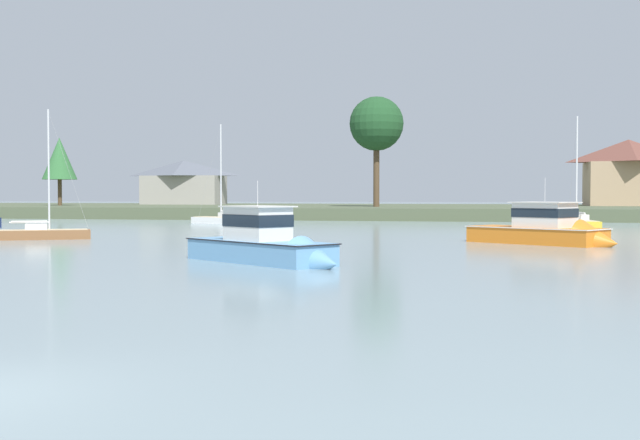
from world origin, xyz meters
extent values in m
cube|color=#4C563D|center=(0.00, 98.44, 0.70)|extent=(240.44, 40.08, 1.40)
cube|color=brown|center=(-20.93, 38.94, 0.09)|extent=(6.37, 4.33, 1.08)
cube|color=#CCB78E|center=(-20.93, 38.94, 0.65)|extent=(5.95, 3.99, 0.04)
cube|color=silver|center=(-21.21, 38.79, 0.86)|extent=(1.71, 1.55, 0.38)
cylinder|color=silver|center=(-20.48, 39.17, 4.71)|extent=(0.13, 0.13, 8.08)
cylinder|color=silver|center=(-21.60, 38.59, 1.15)|extent=(2.30, 1.26, 0.10)
cylinder|color=silver|center=(-21.60, 38.59, 1.20)|extent=(2.10, 1.17, 0.14)
cylinder|color=#999999|center=(-19.35, 39.75, 4.69)|extent=(2.28, 1.19, 8.03)
cube|color=gold|center=(16.29, 60.26, 0.12)|extent=(2.87, 7.77, 1.41)
cube|color=#CCB78E|center=(16.29, 60.26, 0.85)|extent=(2.58, 7.29, 0.04)
cube|color=silver|center=(16.33, 59.88, 1.09)|extent=(1.48, 1.80, 0.46)
cylinder|color=silver|center=(16.22, 60.86, 5.25)|extent=(0.15, 0.15, 8.78)
cylinder|color=silver|center=(16.39, 59.35, 1.42)|extent=(0.46, 3.03, 0.12)
cylinder|color=silver|center=(16.39, 59.35, 1.47)|extent=(0.45, 2.73, 0.14)
cylinder|color=#999999|center=(16.05, 62.37, 5.23)|extent=(0.36, 3.03, 8.73)
cube|color=white|center=(-17.36, 68.67, 0.09)|extent=(7.92, 5.07, 1.07)
cube|color=#CCB78E|center=(-17.36, 68.67, 0.65)|extent=(7.40, 4.65, 0.04)
cube|color=silver|center=(-17.01, 68.51, 0.90)|extent=(2.10, 1.91, 0.47)
cylinder|color=silver|center=(-17.93, 68.92, 5.42)|extent=(0.16, 0.16, 9.50)
cylinder|color=silver|center=(-16.51, 68.29, 1.24)|extent=(2.88, 1.38, 0.12)
cylinder|color=silver|center=(-16.51, 68.29, 1.29)|extent=(2.60, 1.27, 0.14)
cylinder|color=#999999|center=(-19.34, 69.55, 5.39)|extent=(2.85, 1.29, 9.45)
cube|color=orange|center=(11.47, 40.55, 0.23)|extent=(8.48, 7.23, 1.58)
cone|color=orange|center=(14.84, 38.15, 0.23)|extent=(3.44, 3.53, 2.68)
cube|color=silver|center=(11.47, 40.55, 0.99)|extent=(8.68, 7.42, 0.05)
cube|color=silver|center=(11.96, 40.20, 1.77)|extent=(3.95, 3.77, 1.51)
cube|color=#19232D|center=(11.96, 40.20, 1.92)|extent=(4.03, 3.84, 0.54)
cube|color=beige|center=(11.96, 40.20, 2.56)|extent=(4.48, 4.30, 0.06)
cylinder|color=silver|center=(11.96, 40.20, 3.32)|extent=(0.03, 0.03, 1.48)
cube|color=#669ECC|center=(-1.78, 24.20, 0.22)|extent=(7.83, 6.72, 1.53)
cone|color=#669ECC|center=(1.40, 21.80, 0.22)|extent=(3.09, 3.08, 2.18)
cube|color=black|center=(-1.78, 24.20, 0.96)|extent=(8.01, 6.90, 0.05)
cube|color=silver|center=(-1.87, 24.26, 1.74)|extent=(3.30, 3.15, 1.50)
cube|color=#19232D|center=(-1.87, 24.26, 1.89)|extent=(3.37, 3.22, 0.54)
cube|color=beige|center=(-1.87, 24.26, 2.52)|extent=(3.74, 3.60, 0.06)
cylinder|color=silver|center=(-1.87, 24.26, 3.12)|extent=(0.03, 0.03, 1.13)
sphere|color=#1E8C47|center=(14.28, 48.82, 0.06)|extent=(0.35, 0.35, 0.35)
torus|color=#333338|center=(14.28, 48.82, 0.27)|extent=(0.12, 0.12, 0.02)
cylinder|color=brown|center=(-4.42, 89.99, 5.82)|extent=(0.76, 0.76, 8.85)
sphere|color=#1E4723|center=(-4.42, 89.99, 11.77)|extent=(6.77, 6.77, 6.77)
cylinder|color=brown|center=(-48.73, 92.46, 4.37)|extent=(0.56, 0.56, 5.94)
cone|color=#336B38|center=(-48.73, 92.46, 7.89)|extent=(4.74, 4.74, 5.79)
cube|color=#9E998E|center=(-35.83, 106.32, 3.56)|extent=(11.81, 6.13, 4.33)
pyramid|color=#565B66|center=(-35.83, 106.32, 6.89)|extent=(12.75, 6.62, 2.34)
cube|color=tan|center=(28.15, 105.23, 4.36)|extent=(10.91, 8.41, 5.91)
pyramid|color=brown|center=(28.15, 105.23, 8.85)|extent=(11.78, 9.08, 3.07)
camera|label=1|loc=(7.80, -11.21, 3.13)|focal=45.68mm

